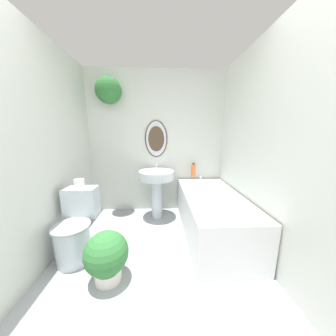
% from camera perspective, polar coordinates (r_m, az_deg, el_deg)
% --- Properties ---
extents(wall_back, '(2.40, 0.40, 2.40)m').
position_cam_1_polar(wall_back, '(2.94, -6.11, 10.74)').
color(wall_back, silver).
rests_on(wall_back, ground_plane).
extents(wall_left, '(0.06, 2.53, 2.40)m').
position_cam_1_polar(wall_left, '(2.12, -38.08, 4.54)').
color(wall_left, silver).
rests_on(wall_left, ground_plane).
extents(wall_right, '(0.06, 2.53, 2.40)m').
position_cam_1_polar(wall_right, '(2.07, 30.28, 5.30)').
color(wall_right, silver).
rests_on(wall_right, ground_plane).
extents(toilet, '(0.38, 0.57, 0.75)m').
position_cam_1_polar(toilet, '(2.24, -28.68, -17.51)').
color(toilet, silver).
rests_on(toilet, ground_plane).
extents(pedestal_sink, '(0.56, 0.56, 0.89)m').
position_cam_1_polar(pedestal_sink, '(2.73, -3.93, -4.90)').
color(pedestal_sink, silver).
rests_on(pedestal_sink, ground_plane).
extents(bathtub, '(0.74, 1.58, 0.65)m').
position_cam_1_polar(bathtub, '(2.45, 14.62, -14.73)').
color(bathtub, silver).
rests_on(bathtub, ground_plane).
extents(shampoo_bottle, '(0.08, 0.08, 0.23)m').
position_cam_1_polar(shampoo_bottle, '(2.92, 8.55, -0.70)').
color(shampoo_bottle, '#DB6633').
rests_on(shampoo_bottle, bathtub).
extents(potted_plant, '(0.40, 0.40, 0.49)m').
position_cam_1_polar(potted_plant, '(1.84, -20.05, -26.00)').
color(potted_plant, silver).
rests_on(potted_plant, ground_plane).
extents(toilet_paper_roll, '(0.11, 0.11, 0.10)m').
position_cam_1_polar(toilet_paper_roll, '(2.22, -27.80, -4.66)').
color(toilet_paper_roll, white).
rests_on(toilet_paper_roll, toilet).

